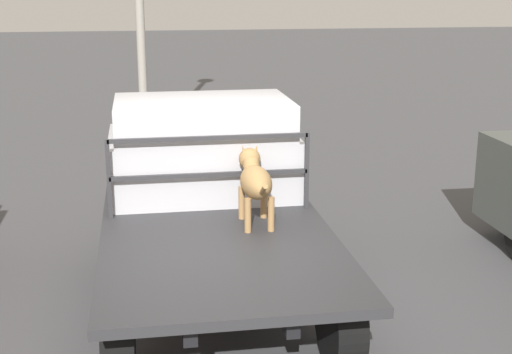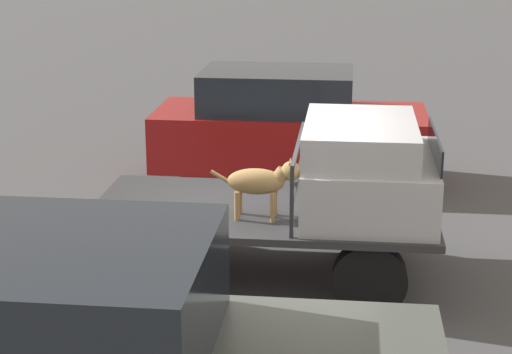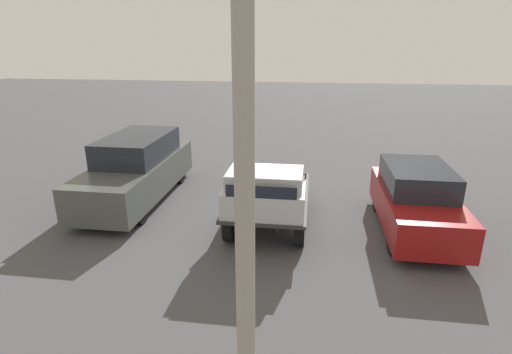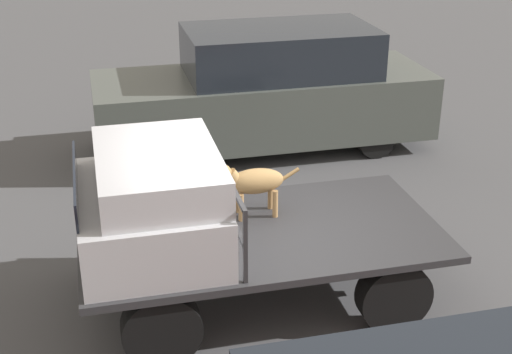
# 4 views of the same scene
# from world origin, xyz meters

# --- Properties ---
(ground_plane) EXTENTS (80.00, 80.00, 0.00)m
(ground_plane) POSITION_xyz_m (0.00, 0.00, 0.00)
(ground_plane) COLOR #474749
(flatbed_truck) EXTENTS (3.80, 2.05, 0.83)m
(flatbed_truck) POSITION_xyz_m (0.00, 0.00, 0.60)
(flatbed_truck) COLOR black
(flatbed_truck) RESTS_ON ground
(truck_cab) EXTENTS (1.40, 1.93, 1.00)m
(truck_cab) POSITION_xyz_m (1.12, 0.00, 1.30)
(truck_cab) COLOR #B7B7BC
(truck_cab) RESTS_ON flatbed_truck
(truck_headboard) EXTENTS (0.04, 1.93, 0.76)m
(truck_headboard) POSITION_xyz_m (0.38, 0.00, 1.33)
(truck_headboard) COLOR #2D2D30
(truck_headboard) RESTS_ON flatbed_truck
(dog) EXTENTS (1.01, 0.28, 0.67)m
(dog) POSITION_xyz_m (0.04, -0.38, 1.24)
(dog) COLOR #9E7547
(dog) RESTS_ON flatbed_truck
(parked_sedan) EXTENTS (4.13, 1.73, 1.72)m
(parked_sedan) POSITION_xyz_m (-0.03, 3.78, 0.85)
(parked_sedan) COLOR black
(parked_sedan) RESTS_ON ground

